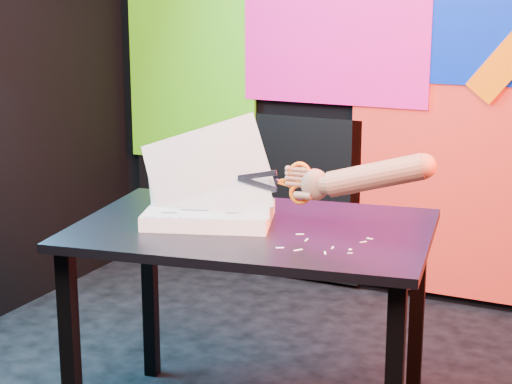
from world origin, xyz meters
The scene contains 7 objects.
room centered at (0.00, 0.00, 1.35)m, with size 3.01×3.01×2.71m.
backdrop centered at (0.06, 1.46, 0.96)m, with size 2.88×0.05×2.08m.
work_table centered at (0.04, -0.04, 0.66)m, with size 1.26×0.95×0.75m.
printout_stack centered at (-0.12, -0.06, 0.78)m, with size 0.51×0.42×0.38m.
scissors centered at (0.16, 0.01, 0.90)m, with size 0.25×0.03×0.14m.
hand_forearm centered at (0.40, 0.03, 0.94)m, with size 0.47×0.11×0.18m.
paper_clippings centered at (0.32, -0.14, 0.75)m, with size 0.24×0.23×0.00m.
Camera 1 is at (1.22, -2.47, 1.52)m, focal length 60.00 mm.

